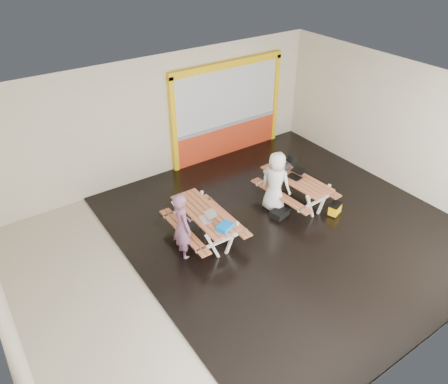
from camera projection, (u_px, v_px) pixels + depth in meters
room at (248, 182)px, 9.02m from camera, size 10.02×8.02×3.52m
deck at (286, 225)px, 10.56m from camera, size 7.50×7.98×0.05m
kiosk at (227, 112)px, 12.93m from camera, size 3.88×0.16×3.00m
picnic_table_left at (204, 218)px, 9.83m from camera, size 1.37×1.99×0.79m
picnic_table_right at (296, 184)px, 11.07m from camera, size 1.48×2.08×0.80m
person_left at (182, 226)px, 9.24m from camera, size 0.45×0.64×1.66m
person_right at (276, 182)px, 10.73m from camera, size 0.77×0.93×1.63m
laptop_left at (208, 217)px, 9.48m from camera, size 0.40×0.37×0.15m
laptop_right at (296, 175)px, 11.00m from camera, size 0.47×0.43×0.17m
blue_pouch at (225, 227)px, 9.20m from camera, size 0.42×0.36×0.10m
toolbox at (284, 167)px, 11.27m from camera, size 0.37×0.21×0.20m
backpack at (291, 163)px, 11.76m from camera, size 0.32×0.25×0.48m
dark_case at (280, 213)px, 10.81m from camera, size 0.50×0.42×0.17m
fluke_bag at (335, 209)px, 10.83m from camera, size 0.42×0.34×0.31m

